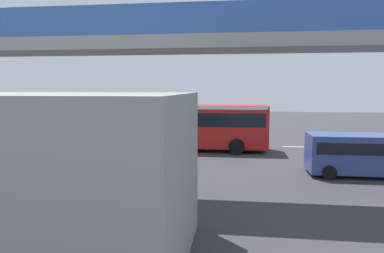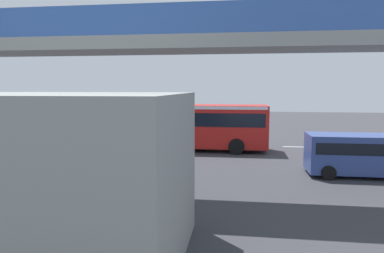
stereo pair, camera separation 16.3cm
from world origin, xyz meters
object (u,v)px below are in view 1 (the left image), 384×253
Objects in this scene: city_bus at (184,123)px; parked_van at (358,152)px; bicycle_red at (28,151)px; pedestrian at (140,142)px; traffic_sign at (146,117)px.

city_bus is 11.40m from parked_van.
pedestrian is (-6.90, -1.17, 0.51)m from bicycle_red.
traffic_sign is at bearing -123.43° from bicycle_red.
bicycle_red is 0.63× the size of traffic_sign.
traffic_sign is at bearing -49.00° from city_bus.
city_bus is 6.52× the size of bicycle_red.
bicycle_red is at bearing 9.66° from pedestrian.
parked_van reaches higher than bicycle_red.
parked_van is 1.71× the size of traffic_sign.
city_bus is 10.17m from bicycle_red.
city_bus is at bearing -32.07° from parked_van.
bicycle_red is at bearing -6.76° from parked_van.
parked_van is at bearing 147.93° from city_bus.
bicycle_red is 0.99× the size of pedestrian.
city_bus reaches higher than pedestrian.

